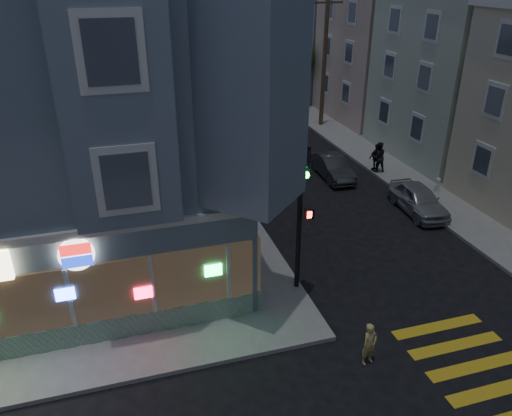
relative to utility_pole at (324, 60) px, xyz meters
name	(u,v)px	position (x,y,z in m)	size (l,w,h in m)	color
ground	(265,410)	(-12.00, -24.00, -4.80)	(120.00, 120.00, 0.00)	black
sidewalk_ne	(455,117)	(11.00, -1.00, -4.72)	(24.00, 42.00, 0.15)	gray
corner_building	(26,112)	(-18.00, -13.02, 1.02)	(14.60, 14.60, 11.40)	slate
row_house_b	(495,65)	(7.50, -8.00, 0.60)	(12.00, 8.60, 10.50)	#B1C2A8
row_house_c	(410,55)	(7.50, 1.00, -0.15)	(12.00, 8.60, 9.00)	#C3A797
row_house_d	(356,31)	(7.50, 10.00, 0.60)	(12.00, 8.60, 10.50)	#928F9D
utility_pole	(324,60)	(0.00, 0.00, 0.00)	(2.20, 0.30, 9.00)	#4C3826
street_tree_near	(296,59)	(0.20, 6.00, -0.86)	(3.00, 3.00, 5.30)	#4C3826
street_tree_far	(266,45)	(0.20, 14.00, -0.86)	(3.00, 3.00, 5.30)	#4C3826
running_child	(369,344)	(-8.50, -23.15, -4.10)	(0.51, 0.33, 1.39)	#D4C06C
pedestrian_a	(378,157)	(-0.70, -9.67, -3.78)	(0.85, 0.66, 1.74)	black
pedestrian_b	(376,157)	(-0.70, -9.46, -3.87)	(0.92, 0.38, 1.56)	#24222A
parked_car_a	(418,199)	(-1.30, -14.66, -4.13)	(1.58, 3.94, 1.34)	#A9ADB1
parked_car_b	(333,167)	(-3.40, -9.46, -4.17)	(1.33, 3.80, 1.25)	#383B3D
parked_car_c	(275,118)	(-3.40, 0.64, -4.07)	(2.03, 5.00, 1.45)	#541E13
parked_car_d	(276,100)	(-1.53, 5.84, -4.04)	(2.50, 5.42, 1.51)	#AAB0B5
traffic_signal	(302,195)	(-9.18, -19.14, -0.91)	(0.70, 0.62, 5.53)	black
fire_hydrant	(438,184)	(0.94, -13.02, -4.27)	(0.42, 0.24, 0.72)	silver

